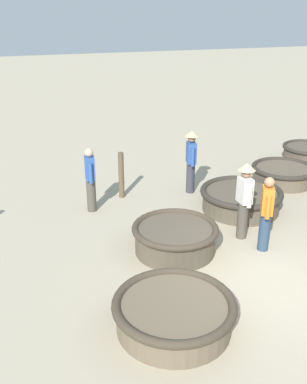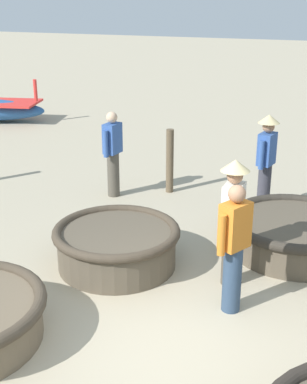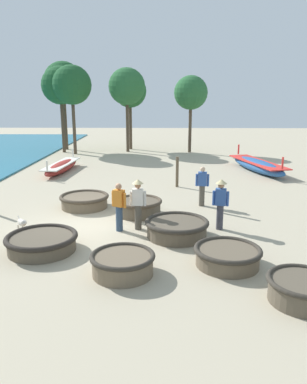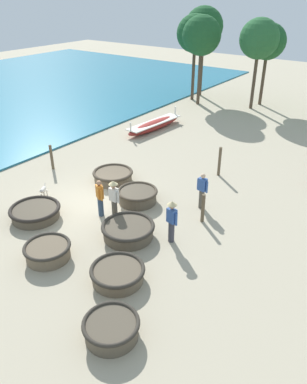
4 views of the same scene
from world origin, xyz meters
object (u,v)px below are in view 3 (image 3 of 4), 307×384
at_px(fisherman_with_hat, 202,185).
at_px(fisherman_by_coracle, 138,201).
at_px(fisherman_standing_left, 119,206).
at_px(coracle_far_left, 177,228).
at_px(coracle_weathered, 123,263).
at_px(mooring_post_shoreline, 177,172).
at_px(coracle_nearest, 228,255).
at_px(tree_left_mid, 191,93).
at_px(tree_leftmost, 72,85).
at_px(coracle_front_right, 42,242).
at_px(tree_tall_back, 60,86).
at_px(coracle_front_left, 303,289).
at_px(tree_right_mid, 127,87).
at_px(coracle_tilted, 84,200).
at_px(dog, 22,223).
at_px(long_boat_ochre_hull, 62,167).
at_px(coracle_upturned, 138,206).
at_px(fisherman_crouching, 221,201).
at_px(tree_rightmost, 130,91).
at_px(long_boat_red_hull, 257,165).
at_px(tree_center, 63,81).
at_px(mooring_post_inland, 220,197).

xyz_separation_m(fisherman_with_hat, fisherman_by_coracle, (-2.35, -2.75, 0.12)).
bearing_deg(fisherman_standing_left, coracle_far_left, -15.30).
bearing_deg(coracle_weathered, mooring_post_shoreline, 79.51).
xyz_separation_m(coracle_nearest, tree_left_mid, (0.50, 20.01, 4.18)).
distance_m(coracle_weathered, tree_leftmost, 20.83).
bearing_deg(coracle_front_right, tree_tall_back, 102.40).
height_order(coracle_front_left, tree_tall_back, tree_tall_back).
distance_m(coracle_front_left, tree_right_mid, 23.19).
distance_m(fisherman_standing_left, mooring_post_shoreline, 6.45).
bearing_deg(coracle_tilted, tree_leftmost, 104.00).
height_order(fisherman_with_hat, dog, fisherman_with_hat).
relative_size(coracle_front_right, long_boat_ochre_hull, 0.42).
relative_size(coracle_weathered, fisherman_by_coracle, 0.96).
height_order(coracle_upturned, coracle_tilted, coracle_upturned).
height_order(fisherman_crouching, tree_left_mid, tree_left_mid).
height_order(coracle_front_right, long_boat_ochre_hull, long_boat_ochre_hull).
xyz_separation_m(coracle_tilted, fisherman_crouching, (4.90, -2.37, 0.68)).
distance_m(coracle_tilted, fisherman_standing_left, 3.11).
distance_m(coracle_far_left, long_boat_ochre_hull, 11.88).
xyz_separation_m(tree_leftmost, tree_rightmost, (3.96, 2.79, -0.40)).
distance_m(coracle_weathered, coracle_nearest, 2.69).
relative_size(coracle_tilted, fisherman_by_coracle, 1.14).
bearing_deg(coracle_front_right, long_boat_red_hull, 52.64).
xyz_separation_m(coracle_weathered, tree_center, (-6.77, 22.01, 5.04)).
xyz_separation_m(long_boat_red_hull, tree_leftmost, (-12.00, 6.52, 4.62)).
bearing_deg(coracle_nearest, mooring_post_shoreline, 96.25).
distance_m(coracle_upturned, tree_center, 19.23).
distance_m(long_boat_ochre_hull, fisherman_by_coracle, 10.72).
height_order(fisherman_standing_left, tree_left_mid, tree_left_mid).
relative_size(coracle_nearest, mooring_post_inland, 1.45).
distance_m(coracle_upturned, coracle_front_right, 4.21).
height_order(coracle_nearest, fisherman_with_hat, fisherman_with_hat).
bearing_deg(tree_right_mid, tree_tall_back, -175.04).
height_order(coracle_weathered, fisherman_crouching, fisherman_crouching).
bearing_deg(coracle_tilted, fisherman_crouching, -25.79).
bearing_deg(long_boat_red_hull, coracle_weathered, -116.46).
height_order(coracle_far_left, coracle_weathered, coracle_far_left).
bearing_deg(fisherman_crouching, tree_center, 117.14).
relative_size(dog, mooring_post_inland, 0.48).
bearing_deg(coracle_upturned, fisherman_standing_left, -106.71).
xyz_separation_m(coracle_tilted, mooring_post_shoreline, (3.75, 3.51, 0.45)).
bearing_deg(dog, tree_tall_back, 100.16).
bearing_deg(mooring_post_inland, fisherman_by_coracle, -147.56).
height_order(coracle_weathered, long_boat_red_hull, long_boat_red_hull).
height_order(long_boat_red_hull, mooring_post_shoreline, mooring_post_shoreline).
relative_size(coracle_upturned, mooring_post_inland, 1.44).
bearing_deg(coracle_upturned, tree_center, 111.73).
bearing_deg(tree_left_mid, tree_tall_back, -179.21).
xyz_separation_m(coracle_tilted, tree_leftmost, (-3.47, 13.90, 4.70)).
height_order(fisherman_standing_left, fisherman_by_coracle, fisherman_by_coracle).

